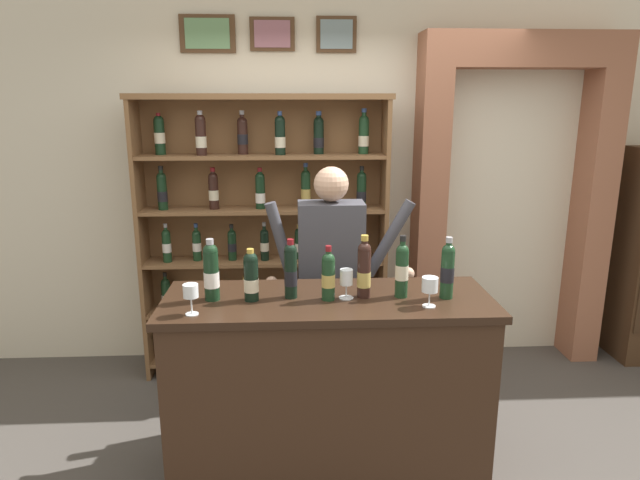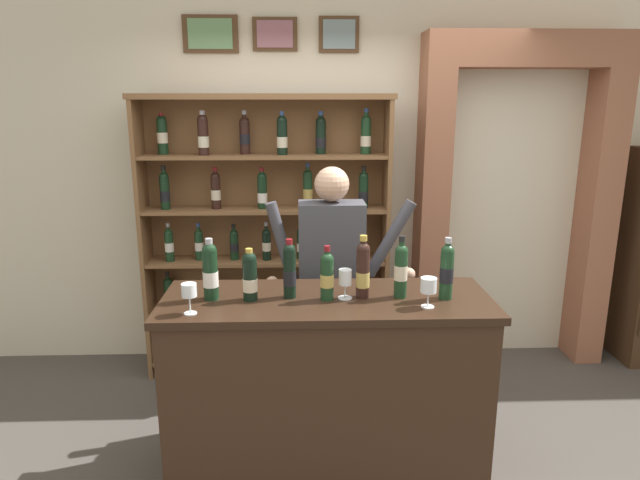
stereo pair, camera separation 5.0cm
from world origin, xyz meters
name	(u,v)px [view 2 (the right image)]	position (x,y,z in m)	size (l,w,h in m)	color
ground_plane	(359,473)	(0.00, 0.00, -0.01)	(14.00, 14.00, 0.02)	#47423D
back_wall	(341,150)	(0.00, 1.63, 1.65)	(12.00, 0.19, 3.31)	beige
wine_shelf	(266,231)	(-0.57, 1.28, 1.09)	(1.82, 0.30, 2.07)	brown
archway_doorway	(512,187)	(1.31, 1.49, 1.38)	(1.48, 0.45, 2.50)	#935B42
tasting_counter	(326,389)	(-0.18, 0.00, 0.52)	(1.70, 0.62, 1.04)	#382316
shopkeeper	(332,270)	(-0.13, 0.57, 1.01)	(0.93, 0.22, 1.65)	#2D3347
tasting_bottle_chianti	(210,271)	(-0.78, 0.00, 1.19)	(0.08, 0.08, 0.32)	black
tasting_bottle_vin_santo	(250,276)	(-0.57, -0.02, 1.17)	(0.07, 0.07, 0.27)	black
tasting_bottle_prosecco	(290,270)	(-0.37, 0.01, 1.19)	(0.07, 0.07, 0.31)	black
tasting_bottle_brunello	(327,275)	(-0.18, -0.03, 1.17)	(0.07, 0.07, 0.28)	#19381E
tasting_bottle_super_tuscan	(363,269)	(0.00, 0.00, 1.19)	(0.07, 0.07, 0.33)	black
tasting_bottle_grappa	(401,269)	(0.19, -0.01, 1.19)	(0.07, 0.07, 0.33)	#19381E
tasting_bottle_bianco	(447,270)	(0.42, -0.03, 1.19)	(0.07, 0.07, 0.32)	#19381E
wine_glass_right	(189,292)	(-0.85, -0.20, 1.15)	(0.07, 0.07, 0.15)	silver
wine_glass_center	(345,279)	(-0.09, -0.02, 1.14)	(0.07, 0.07, 0.16)	silver
wine_glass_left	(428,287)	(0.30, -0.15, 1.14)	(0.08, 0.08, 0.15)	silver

